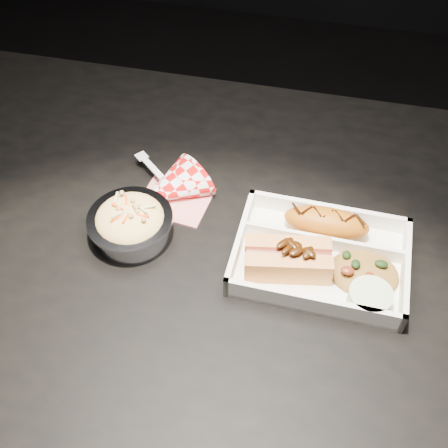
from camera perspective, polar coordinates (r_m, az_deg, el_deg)
The scene contains 9 objects.
floor at distance 1.55m, azimuth 0.41°, elevation -19.82°, with size 4.00×4.00×0.05m, color black.
dining_table at distance 0.94m, azimuth 0.63°, elevation -5.02°, with size 1.20×0.80×0.75m.
food_tray at distance 0.84m, azimuth 9.71°, elevation -3.50°, with size 0.25×0.19×0.04m.
fried_pastry at distance 0.86m, azimuth 10.36°, elevation 0.14°, with size 0.13×0.05×0.04m, color #BA6212.
hotdog at distance 0.81m, azimuth 6.52°, elevation -3.42°, with size 0.13×0.08×0.06m.
fried_rice_mound at distance 0.83m, azimuth 14.16°, elevation -4.40°, with size 0.10×0.08×0.03m, color olive.
cupcake_liner at distance 0.80m, azimuth 14.56°, elevation -7.40°, with size 0.06×0.06×0.03m, color beige.
foil_coleslaw_cup at distance 0.86m, azimuth -9.47°, elevation 0.17°, with size 0.13×0.13×0.07m.
napkin_fork at distance 0.92m, azimuth -5.46°, elevation 3.60°, with size 0.15×0.15×0.10m.
Camera 1 is at (0.11, -0.53, 1.43)m, focal length 45.00 mm.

